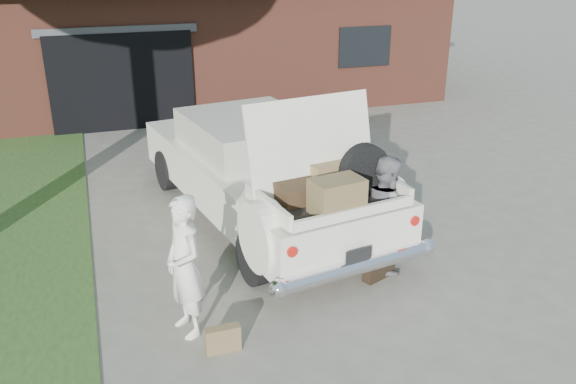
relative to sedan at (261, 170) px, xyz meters
name	(u,v)px	position (x,y,z in m)	size (l,w,h in m)	color
ground	(303,290)	(-0.12, -2.26, -0.81)	(90.00, 90.00, 0.00)	gray
house	(200,32)	(0.87, 9.21, 0.86)	(12.80, 7.80, 3.30)	brown
sedan	(261,170)	(0.00, 0.00, 0.00)	(2.99, 5.75, 2.25)	white
woman_left	(185,267)	(-1.63, -2.66, 0.01)	(0.60, 0.39, 1.63)	white
woman_right	(386,213)	(1.12, -2.00, -0.03)	(0.76, 0.59, 1.56)	gray
suitcase_left	(223,339)	(-1.34, -3.14, -0.66)	(0.38, 0.12, 0.29)	olive
suitcase_right	(379,265)	(0.92, -2.28, -0.62)	(0.47, 0.15, 0.36)	black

